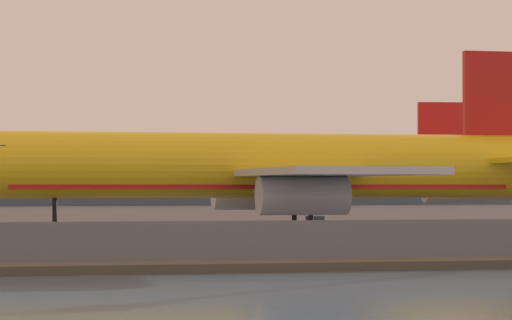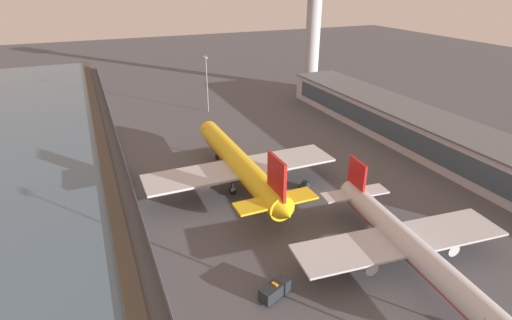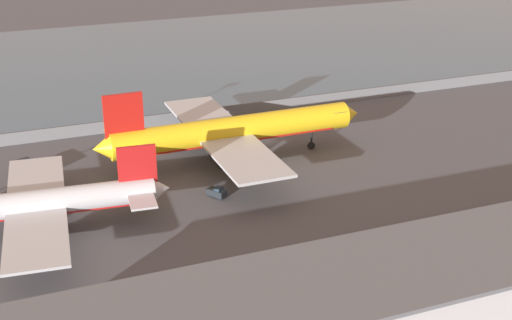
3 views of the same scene
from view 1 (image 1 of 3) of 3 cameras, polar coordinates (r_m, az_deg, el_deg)
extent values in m
plane|color=#4C4C51|center=(84.32, -4.73, -4.28)|extent=(500.00, 500.00, 0.00)
cube|color=#474238|center=(64.05, -2.50, -5.05)|extent=(320.00, 3.00, 0.50)
cube|color=slate|center=(68.43, -3.10, -3.95)|extent=(280.00, 0.08, 2.54)
cylinder|color=slate|center=(68.43, -3.10, -3.95)|extent=(0.10, 0.10, 2.54)
cylinder|color=yellow|center=(92.75, 0.31, -0.25)|extent=(44.99, 5.19, 4.96)
cube|color=red|center=(92.74, 0.31, -1.09)|extent=(38.24, 4.17, 0.89)
cube|color=#B7BABF|center=(82.80, 3.42, -0.57)|extent=(10.00, 21.63, 0.50)
cube|color=#B7BABF|center=(103.77, 0.25, -0.69)|extent=(10.00, 21.63, 0.50)
cylinder|color=#B7BABF|center=(84.12, 2.22, -1.68)|extent=(6.31, 2.76, 2.73)
cylinder|color=#B7BABF|center=(101.80, -0.28, -1.59)|extent=(6.31, 2.76, 2.73)
cube|color=red|center=(99.06, 11.57, 2.58)|extent=(6.75, 0.63, 8.43)
cube|color=yellow|center=(102.51, 10.70, -0.11)|extent=(4.54, 7.94, 0.40)
cylinder|color=black|center=(90.74, -9.46, -2.70)|extent=(0.35, 0.35, 2.90)
cylinder|color=black|center=(90.79, -9.46, -3.61)|extent=(1.39, 0.55, 1.39)
cylinder|color=black|center=(90.97, 2.60, -2.71)|extent=(0.40, 0.40, 2.90)
cylinder|color=black|center=(91.02, 2.60, -3.62)|extent=(1.60, 1.12, 1.60)
cylinder|color=black|center=(96.02, 1.82, -2.63)|extent=(0.40, 0.40, 2.90)
cylinder|color=black|center=(96.06, 1.82, -3.49)|extent=(1.60, 1.12, 1.60)
cone|color=silver|center=(114.05, 7.39, -1.00)|extent=(2.94, 3.84, 3.61)
cube|color=#B21919|center=(114.98, 9.04, 1.00)|extent=(5.81, 1.04, 6.82)
cube|color=silver|center=(118.18, 8.62, -0.86)|extent=(4.50, 7.14, 0.32)
cube|color=silver|center=(111.62, 9.50, -0.84)|extent=(4.50, 7.14, 0.32)
cube|color=#1E2328|center=(107.41, 2.95, -3.22)|extent=(3.10, 3.55, 1.11)
cube|color=#283847|center=(107.65, 2.80, -2.79)|extent=(1.69, 1.64, 0.50)
cylinder|color=black|center=(107.58, 2.32, -3.43)|extent=(0.57, 0.70, 0.70)
cylinder|color=black|center=(108.59, 2.80, -3.41)|extent=(0.57, 0.70, 0.70)
cylinder|color=black|center=(106.25, 3.11, -3.46)|extent=(0.57, 0.70, 0.70)
cylinder|color=black|center=(107.27, 3.59, -3.43)|extent=(0.57, 0.70, 0.70)
cube|color=#B2B2B7|center=(147.13, -6.08, -1.20)|extent=(109.81, 15.97, 9.02)
cube|color=#3D4C5B|center=(139.10, -5.76, -1.02)|extent=(101.02, 0.16, 5.41)
cube|color=#5B5E63|center=(147.20, -6.08, 0.65)|extent=(110.41, 16.57, 0.50)
camera|label=2|loc=(121.52, 45.23, 18.34)|focal=28.00mm
camera|label=3|loc=(218.25, 4.63, 11.18)|focal=50.00mm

